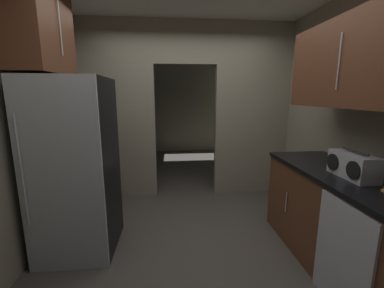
{
  "coord_description": "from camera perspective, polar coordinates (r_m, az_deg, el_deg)",
  "views": [
    {
      "loc": [
        -0.27,
        -2.37,
        1.6
      ],
      "look_at": [
        -0.01,
        0.49,
        1.03
      ],
      "focal_mm": 23.1,
      "sensor_mm": 36.0,
      "label": 1
    }
  ],
  "objects": [
    {
      "name": "kitchen_partition",
      "position": [
        3.9,
        -1.25,
        8.76
      ],
      "size": [
        3.28,
        0.12,
        2.69
      ],
      "color": "gray",
      "rests_on": "ground"
    },
    {
      "name": "ground",
      "position": [
        2.87,
        1.1,
        -22.71
      ],
      "size": [
        20.0,
        20.0,
        0.0
      ],
      "primitive_type": "plane",
      "color": "#47423D"
    },
    {
      "name": "refrigerator",
      "position": [
        2.76,
        -25.16,
        -4.91
      ],
      "size": [
        0.71,
        0.78,
        1.77
      ],
      "color": "black",
      "rests_on": "ground"
    },
    {
      "name": "lower_cabinet_run",
      "position": [
        2.77,
        30.97,
        -14.86
      ],
      "size": [
        0.69,
        1.73,
        0.92
      ],
      "color": "brown",
      "rests_on": "ground"
    },
    {
      "name": "adjoining_room_shell",
      "position": [
        6.08,
        -2.75,
        8.77
      ],
      "size": [
        3.28,
        3.31,
        2.69
      ],
      "color": "gray",
      "rests_on": "ground"
    },
    {
      "name": "boombox",
      "position": [
        2.48,
        33.15,
        -4.18
      ],
      "size": [
        0.2,
        0.42,
        0.24
      ],
      "color": "#B2B2B7",
      "rests_on": "lower_cabinet_run"
    },
    {
      "name": "upper_cabinet_fridgeside",
      "position": [
        2.93,
        -31.72,
        22.15
      ],
      "size": [
        0.36,
        0.78,
        0.87
      ],
      "color": "brown"
    },
    {
      "name": "dishwasher",
      "position": [
        2.26,
        31.19,
        -21.8
      ],
      "size": [
        0.02,
        0.56,
        0.86
      ],
      "color": "#B7BABC",
      "rests_on": "ground"
    },
    {
      "name": "upper_cabinet_counterside",
      "position": [
        2.54,
        34.27,
        15.39
      ],
      "size": [
        0.36,
        1.56,
        0.75
      ],
      "color": "brown"
    }
  ]
}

